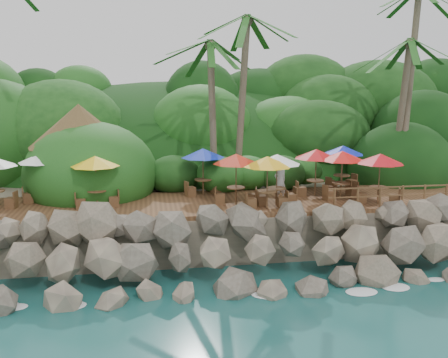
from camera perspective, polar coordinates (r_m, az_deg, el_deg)
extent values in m
plane|color=#19514F|center=(18.50, 3.03, -13.97)|extent=(140.00, 140.00, 0.00)
cube|color=gray|center=(33.28, -2.72, -0.73)|extent=(32.00, 25.20, 2.10)
ellipsoid|color=#143811|center=(40.80, -3.89, -0.06)|extent=(44.80, 28.00, 15.40)
cube|color=brown|center=(23.36, 0.00, -2.89)|extent=(26.00, 5.00, 0.20)
ellipsoid|color=white|center=(18.57, -16.21, -14.23)|extent=(1.20, 0.80, 0.06)
ellipsoid|color=white|center=(18.42, -6.62, -14.05)|extent=(1.20, 0.80, 0.06)
ellipsoid|color=white|center=(18.76, 2.83, -13.51)|extent=(1.20, 0.80, 0.06)
ellipsoid|color=white|center=(19.55, 11.69, -12.68)|extent=(1.20, 0.80, 0.06)
ellipsoid|color=white|center=(20.76, 19.62, -11.68)|extent=(1.20, 0.80, 0.06)
cylinder|color=brown|center=(26.01, 2.14, 8.77)|extent=(0.88, 1.08, 9.00)
ellipsoid|color=#23601E|center=(26.22, 2.21, 18.65)|extent=(6.00, 6.00, 2.40)
cylinder|color=brown|center=(25.94, -1.37, 7.40)|extent=(0.73, 0.67, 7.76)
ellipsoid|color=#23601E|center=(25.98, -1.41, 15.96)|extent=(6.00, 6.00, 2.40)
cylinder|color=brown|center=(29.09, 21.11, 10.01)|extent=(1.54, 1.73, 10.68)
cylinder|color=brown|center=(28.65, 20.25, 7.23)|extent=(0.39, 1.25, 7.90)
ellipsoid|color=#23601E|center=(28.71, 20.79, 15.12)|extent=(6.00, 6.00, 2.40)
cylinder|color=brown|center=(25.07, -20.06, 0.43)|extent=(0.16, 0.16, 2.40)
cylinder|color=brown|center=(24.69, -13.67, 0.64)|extent=(0.16, 0.16, 2.40)
cylinder|color=brown|center=(27.79, -18.99, 1.48)|extent=(0.16, 0.16, 2.40)
cylinder|color=brown|center=(27.44, -13.23, 1.68)|extent=(0.16, 0.16, 2.40)
cone|color=brown|center=(25.93, -16.77, 6.10)|extent=(5.20, 5.20, 2.20)
cylinder|color=brown|center=(24.83, 10.74, -1.09)|extent=(0.08, 0.08, 0.78)
cylinder|color=brown|center=(24.75, 10.77, -0.18)|extent=(0.88, 0.88, 0.05)
cylinder|color=brown|center=(24.69, 10.80, 0.65)|extent=(0.05, 0.05, 2.32)
cone|color=red|center=(24.53, 10.89, 2.95)|extent=(2.21, 2.21, 0.47)
cube|color=brown|center=(24.63, 9.11, -1.49)|extent=(0.44, 0.44, 0.48)
cube|color=brown|center=(25.12, 12.31, -1.36)|extent=(0.44, 0.44, 0.48)
cylinder|color=brown|center=(22.74, 6.22, -2.07)|extent=(0.08, 0.08, 0.78)
cylinder|color=brown|center=(22.65, 6.25, -1.09)|extent=(0.88, 0.88, 0.05)
cylinder|color=brown|center=(22.58, 6.26, -0.17)|extent=(0.05, 0.05, 2.32)
cone|color=white|center=(22.41, 6.32, 2.34)|extent=(2.21, 2.21, 0.47)
cube|color=brown|center=(22.51, 4.48, -2.56)|extent=(0.49, 0.49, 0.48)
cube|color=brown|center=(23.06, 7.91, -2.30)|extent=(0.49, 0.49, 0.48)
cylinder|color=brown|center=(22.82, -14.80, -2.33)|extent=(0.08, 0.08, 0.78)
cylinder|color=brown|center=(22.74, -14.85, -1.35)|extent=(0.88, 0.88, 0.05)
cylinder|color=brown|center=(22.66, -14.89, -0.44)|extent=(0.05, 0.05, 2.32)
cone|color=yellow|center=(22.49, -15.02, 2.06)|extent=(2.21, 2.21, 0.47)
cube|color=brown|center=(22.84, -16.62, -2.80)|extent=(0.50, 0.50, 0.48)
cube|color=brown|center=(22.90, -12.94, -2.58)|extent=(0.50, 0.50, 0.48)
cylinder|color=brown|center=(24.45, 13.64, -1.40)|extent=(0.08, 0.08, 0.78)
cylinder|color=brown|center=(24.36, 13.69, -0.48)|extent=(0.88, 0.88, 0.05)
cylinder|color=brown|center=(24.30, 13.73, 0.37)|extent=(0.05, 0.05, 2.32)
cone|color=red|center=(24.14, 13.83, 2.70)|extent=(2.21, 2.21, 0.47)
cube|color=brown|center=(24.01, 12.30, -1.93)|extent=(0.56, 0.56, 0.48)
cube|color=brown|center=(24.96, 14.90, -1.55)|extent=(0.56, 0.56, 0.48)
cylinder|color=brown|center=(26.58, 13.75, -0.42)|extent=(0.08, 0.08, 0.78)
cylinder|color=brown|center=(26.50, 13.79, 0.43)|extent=(0.88, 0.88, 0.05)
cylinder|color=brown|center=(26.44, 13.83, 1.21)|extent=(0.05, 0.05, 2.32)
cone|color=#0D1EB3|center=(26.30, 13.93, 3.36)|extent=(2.21, 2.21, 0.47)
cube|color=brown|center=(26.10, 12.60, -0.91)|extent=(0.58, 0.58, 0.48)
cube|color=brown|center=(27.13, 14.84, -0.56)|extent=(0.58, 0.58, 0.48)
cylinder|color=brown|center=(23.95, 17.79, -1.87)|extent=(0.08, 0.08, 0.78)
cylinder|color=brown|center=(23.87, 17.84, -0.94)|extent=(0.88, 0.88, 0.05)
cylinder|color=brown|center=(23.80, 17.90, -0.07)|extent=(0.05, 0.05, 2.32)
cone|color=red|center=(23.63, 18.04, 2.31)|extent=(2.21, 2.21, 0.47)
cube|color=brown|center=(23.94, 16.01, -2.14)|extent=(0.58, 0.58, 0.48)
cube|color=brown|center=(24.04, 19.52, -2.30)|extent=(0.58, 0.58, 0.48)
cylinder|color=brown|center=(22.77, 1.42, -1.99)|extent=(0.08, 0.08, 0.78)
cylinder|color=brown|center=(22.69, 1.43, -1.01)|extent=(0.88, 0.88, 0.05)
cylinder|color=brown|center=(22.61, 1.43, -0.09)|extent=(0.05, 0.05, 2.32)
cone|color=red|center=(22.44, 1.45, 2.41)|extent=(2.21, 2.21, 0.47)
cube|color=brown|center=(22.84, -0.43, -2.33)|extent=(0.52, 0.52, 0.48)
cube|color=brown|center=(22.80, 3.28, -2.37)|extent=(0.52, 0.52, 0.48)
cube|color=brown|center=(24.05, -23.89, -2.61)|extent=(0.52, 0.52, 0.48)
cylinder|color=brown|center=(24.73, -20.51, -1.65)|extent=(0.08, 0.08, 0.78)
cylinder|color=brown|center=(24.65, -20.58, -0.75)|extent=(0.88, 0.88, 0.05)
cylinder|color=brown|center=(24.58, -20.63, 0.09)|extent=(0.05, 0.05, 2.32)
cone|color=white|center=(24.42, -20.79, 2.40)|extent=(2.21, 2.21, 0.47)
cube|color=brown|center=(24.74, -22.19, -2.12)|extent=(0.54, 0.54, 0.48)
cube|color=brown|center=(24.80, -18.79, -1.85)|extent=(0.54, 0.54, 0.48)
cylinder|color=brown|center=(24.68, -2.49, -0.98)|extent=(0.08, 0.08, 0.78)
cylinder|color=brown|center=(24.60, -2.49, -0.07)|extent=(0.88, 0.88, 0.05)
cylinder|color=brown|center=(24.53, -2.50, 0.78)|extent=(0.05, 0.05, 2.32)
cone|color=#0D26B5|center=(24.38, -2.52, 3.09)|extent=(2.21, 2.21, 0.47)
cube|color=brown|center=(24.38, -4.01, -1.50)|extent=(0.57, 0.57, 0.48)
cube|color=brown|center=(25.06, -1.00, -1.13)|extent=(0.57, 0.57, 0.48)
cylinder|color=brown|center=(22.06, 5.10, -2.46)|extent=(0.08, 0.08, 0.78)
cylinder|color=brown|center=(21.97, 5.11, -1.45)|extent=(0.88, 0.88, 0.05)
cylinder|color=brown|center=(21.89, 5.13, -0.50)|extent=(0.05, 0.05, 2.32)
cone|color=gold|center=(21.71, 5.17, 2.08)|extent=(2.21, 2.21, 0.47)
cube|color=brown|center=(21.94, 3.21, -2.91)|extent=(0.45, 0.45, 0.48)
cube|color=brown|center=(22.27, 6.94, -2.76)|extent=(0.45, 0.45, 0.48)
cylinder|color=brown|center=(22.24, 12.97, -2.29)|extent=(0.10, 0.10, 1.00)
cylinder|color=brown|center=(22.67, 15.55, -2.17)|extent=(0.10, 0.10, 1.00)
cylinder|color=brown|center=(23.15, 18.03, -2.04)|extent=(0.10, 0.10, 1.00)
cylinder|color=brown|center=(23.67, 20.40, -1.92)|extent=(0.10, 0.10, 1.00)
cylinder|color=brown|center=(24.22, 22.67, -1.79)|extent=(0.10, 0.10, 1.00)
cylinder|color=brown|center=(24.82, 24.83, -1.67)|extent=(0.10, 0.10, 1.00)
cube|color=brown|center=(23.31, 19.29, -0.90)|extent=(6.10, 0.06, 0.06)
cube|color=brown|center=(23.39, 19.23, -1.86)|extent=(6.10, 0.06, 0.06)
imported|color=silver|center=(23.62, 6.67, -0.25)|extent=(0.80, 0.67, 1.86)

